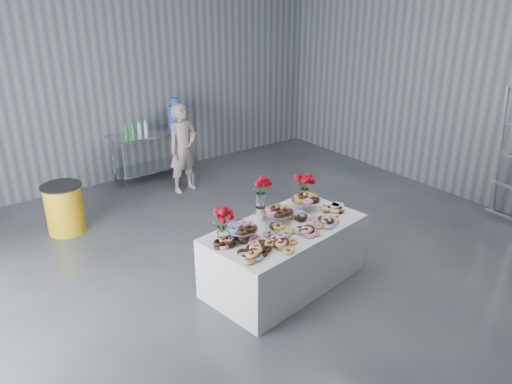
# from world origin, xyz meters

# --- Properties ---
(ground) EXTENTS (9.00, 9.00, 0.00)m
(ground) POSITION_xyz_m (0.00, 0.00, 0.00)
(ground) COLOR #33353A
(ground) RESTS_ON ground
(room_walls) EXTENTS (8.04, 9.04, 4.02)m
(room_walls) POSITION_xyz_m (-0.27, 0.07, 2.64)
(room_walls) COLOR slate
(room_walls) RESTS_ON ground
(display_table) EXTENTS (2.02, 1.26, 0.75)m
(display_table) POSITION_xyz_m (-0.03, 0.11, 0.38)
(display_table) COLOR silver
(display_table) RESTS_ON ground
(prep_table) EXTENTS (1.50, 0.60, 0.90)m
(prep_table) POSITION_xyz_m (0.22, 4.10, 0.62)
(prep_table) COLOR silver
(prep_table) RESTS_ON ground
(donut_mounds) EXTENTS (1.90, 1.05, 0.09)m
(donut_mounds) POSITION_xyz_m (-0.03, 0.06, 0.80)
(donut_mounds) COLOR tan
(donut_mounds) RESTS_ON display_table
(cake_stand_left) EXTENTS (0.36, 0.36, 0.17)m
(cake_stand_left) POSITION_xyz_m (-0.59, 0.18, 0.89)
(cake_stand_left) COLOR silver
(cake_stand_left) RESTS_ON display_table
(cake_stand_mid) EXTENTS (0.36, 0.36, 0.17)m
(cake_stand_mid) POSITION_xyz_m (0.00, 0.26, 0.89)
(cake_stand_mid) COLOR silver
(cake_stand_mid) RESTS_ON display_table
(cake_stand_right) EXTENTS (0.36, 0.36, 0.17)m
(cake_stand_right) POSITION_xyz_m (0.50, 0.33, 0.89)
(cake_stand_right) COLOR silver
(cake_stand_right) RESTS_ON display_table
(danish_pile) EXTENTS (0.48, 0.48, 0.11)m
(danish_pile) POSITION_xyz_m (0.74, 0.06, 0.81)
(danish_pile) COLOR white
(danish_pile) RESTS_ON display_table
(bouquet_left) EXTENTS (0.26, 0.26, 0.42)m
(bouquet_left) POSITION_xyz_m (-0.80, 0.25, 1.05)
(bouquet_left) COLOR white
(bouquet_left) RESTS_ON display_table
(bouquet_right) EXTENTS (0.26, 0.26, 0.42)m
(bouquet_right) POSITION_xyz_m (0.62, 0.50, 1.05)
(bouquet_right) COLOR white
(bouquet_right) RESTS_ON display_table
(bouquet_center) EXTENTS (0.26, 0.26, 0.57)m
(bouquet_center) POSITION_xyz_m (-0.13, 0.45, 1.13)
(bouquet_center) COLOR silver
(bouquet_center) RESTS_ON display_table
(water_jug) EXTENTS (0.28, 0.28, 0.55)m
(water_jug) POSITION_xyz_m (0.72, 4.10, 1.15)
(water_jug) COLOR #4366E4
(water_jug) RESTS_ON prep_table
(drink_bottles) EXTENTS (0.54, 0.08, 0.27)m
(drink_bottles) POSITION_xyz_m (-0.10, 4.00, 1.04)
(drink_bottles) COLOR #268C33
(drink_bottles) RESTS_ON prep_table
(person) EXTENTS (0.60, 0.44, 1.52)m
(person) POSITION_xyz_m (0.43, 3.34, 0.76)
(person) COLOR #CC8C93
(person) RESTS_ON ground
(trash_barrel) EXTENTS (0.56, 0.56, 0.72)m
(trash_barrel) POSITION_xyz_m (-1.71, 3.01, 0.36)
(trash_barrel) COLOR yellow
(trash_barrel) RESTS_ON ground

